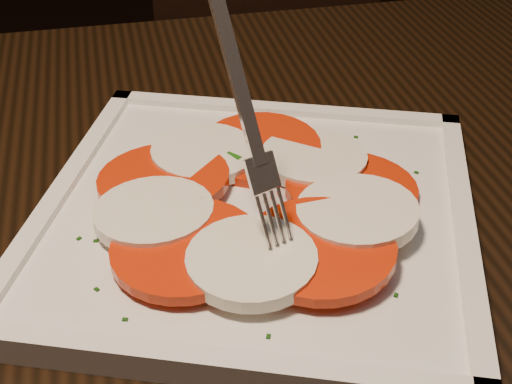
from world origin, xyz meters
name	(u,v)px	position (x,y,z in m)	size (l,w,h in m)	color
table	(223,299)	(-0.12, -0.10, 0.65)	(1.27, 0.91, 0.75)	black
chair	(276,65)	(0.03, 0.61, 0.53)	(0.43, 0.43, 0.93)	black
plate	(256,216)	(-0.09, -0.13, 0.76)	(0.32, 0.32, 0.01)	white
caprese_salad	(256,198)	(-0.09, -0.13, 0.77)	(0.27, 0.27, 0.03)	red
fork	(232,91)	(-0.11, -0.15, 0.87)	(0.04, 0.09, 0.17)	white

